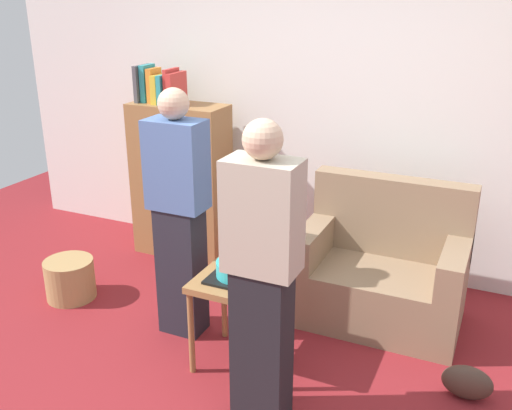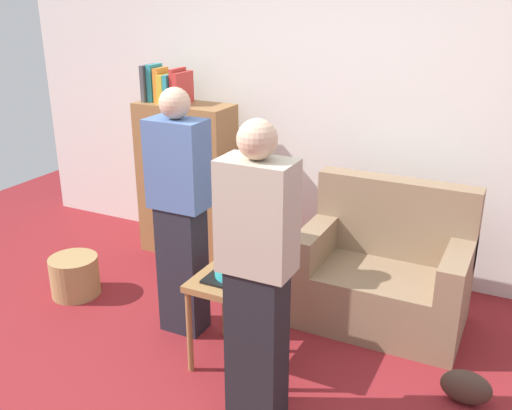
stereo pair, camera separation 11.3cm
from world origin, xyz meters
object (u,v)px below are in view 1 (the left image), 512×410
side_table (239,291)px  wicker_basket (70,279)px  couch (382,272)px  person_holding_cake (262,278)px  handbag (467,382)px  birthday_cake (238,270)px  person_blowing_candles (179,215)px  bookshelf (180,177)px

side_table → wicker_basket: size_ratio=1.61×
couch → wicker_basket: (-2.15, -0.69, -0.19)m
person_holding_cake → handbag: bearing=-158.3°
couch → birthday_cake: couch is taller
person_blowing_candles → wicker_basket: 1.20m
couch → birthday_cake: 1.14m
bookshelf → wicker_basket: (-0.35, -1.04, -0.53)m
couch → bookshelf: size_ratio=0.69×
wicker_basket → handbag: size_ratio=1.29×
couch → person_holding_cake: 1.41m
couch → birthday_cake: bearing=-126.6°
side_table → person_holding_cake: 0.61m
side_table → wicker_basket: bearing=172.6°
wicker_basket → handbag: wicker_basket is taller
person_blowing_candles → handbag: size_ratio=5.82×
bookshelf → side_table: size_ratio=2.76×
birthday_cake → person_holding_cake: person_holding_cake is taller
birthday_cake → person_holding_cake: 0.54m
person_blowing_candles → person_holding_cake: (0.82, -0.56, 0.00)m
handbag → wicker_basket: bearing=-179.4°
birthday_cake → handbag: bearing=9.7°
birthday_cake → person_holding_cake: (0.32, -0.39, 0.20)m
person_holding_cake → side_table: bearing=-60.2°
person_blowing_candles → handbag: 1.96m
bookshelf → birthday_cake: bookshelf is taller
side_table → person_blowing_candles: person_blowing_candles is taller
couch → person_blowing_candles: bearing=-148.3°
couch → bookshelf: (-1.81, 0.35, 0.34)m
person_holding_cake → wicker_basket: person_holding_cake is taller
bookshelf → person_holding_cake: bearing=-47.8°
birthday_cake → person_blowing_candles: size_ratio=0.20×
side_table → birthday_cake: birthday_cake is taller
person_blowing_candles → person_holding_cake: size_ratio=1.00×
side_table → handbag: size_ratio=2.07×
side_table → person_blowing_candles: 0.63m
person_holding_cake → bookshelf: bearing=-57.9°
person_holding_cake → person_blowing_candles: bearing=-44.4°
person_blowing_candles → person_holding_cake: same height
bookshelf → handbag: (2.46, -1.01, -0.58)m
couch → person_holding_cake: size_ratio=0.67×
bookshelf → birthday_cake: (1.15, -1.23, -0.05)m
couch → wicker_basket: couch is taller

